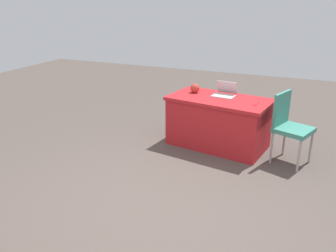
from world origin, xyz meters
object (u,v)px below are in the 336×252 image
chair_tucked_right (289,124)px  laptop_silver (225,93)px  table_foreground (218,122)px  yarn_ball (195,88)px  scissors_red (256,104)px

chair_tucked_right → laptop_silver: 1.05m
table_foreground → chair_tucked_right: 1.04m
chair_tucked_right → yarn_ball: 1.50m
laptop_silver → yarn_ball: bearing=5.6°
laptop_silver → table_foreground: bearing=82.6°
table_foreground → scissors_red: (-0.54, 0.09, 0.38)m
yarn_ball → scissors_red: (-0.97, 0.23, -0.07)m
chair_tucked_right → yarn_ball: size_ratio=6.93×
scissors_red → chair_tucked_right: bearing=85.0°
chair_tucked_right → scissors_red: bearing=-81.2°
table_foreground → laptop_silver: size_ratio=4.55×
table_foreground → scissors_red: size_ratio=8.72×
chair_tucked_right → yarn_ball: (1.44, -0.32, 0.26)m
yarn_ball → scissors_red: bearing=166.7°
table_foreground → laptop_silver: (-0.03, -0.14, 0.41)m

